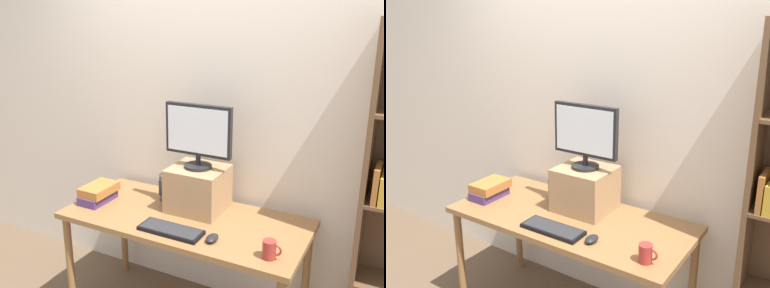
% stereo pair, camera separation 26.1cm
% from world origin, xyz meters
% --- Properties ---
extents(back_wall, '(7.00, 0.08, 2.60)m').
position_xyz_m(back_wall, '(0.00, 0.44, 1.30)').
color(back_wall, beige).
rests_on(back_wall, ground_plane).
extents(desk, '(1.55, 0.70, 0.78)m').
position_xyz_m(desk, '(0.00, 0.00, 0.70)').
color(desk, olive).
rests_on(desk, ground_plane).
extents(riser_box, '(0.35, 0.33, 0.29)m').
position_xyz_m(riser_box, '(0.02, 0.14, 0.92)').
color(riser_box, '#A87F56').
rests_on(riser_box, desk).
extents(computer_monitor, '(0.45, 0.18, 0.41)m').
position_xyz_m(computer_monitor, '(0.02, 0.14, 1.29)').
color(computer_monitor, black).
rests_on(computer_monitor, riser_box).
extents(keyboard, '(0.39, 0.15, 0.02)m').
position_xyz_m(keyboard, '(0.02, -0.22, 0.79)').
color(keyboard, black).
rests_on(keyboard, desk).
extents(computer_mouse, '(0.06, 0.10, 0.04)m').
position_xyz_m(computer_mouse, '(0.28, -0.20, 0.79)').
color(computer_mouse, black).
rests_on(computer_mouse, desk).
extents(book_stack, '(0.17, 0.26, 0.12)m').
position_xyz_m(book_stack, '(-0.64, -0.07, 0.84)').
color(book_stack, '#4C336B').
rests_on(book_stack, desk).
extents(coffee_mug, '(0.11, 0.07, 0.10)m').
position_xyz_m(coffee_mug, '(0.63, -0.22, 0.83)').
color(coffee_mug, '#9E2D28').
rests_on(coffee_mug, desk).
extents(desk_speaker, '(0.09, 0.09, 0.19)m').
position_xyz_m(desk_speaker, '(-0.24, 0.17, 0.87)').
color(desk_speaker, '#4C4C51').
rests_on(desk_speaker, desk).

